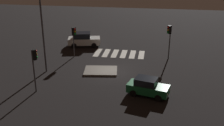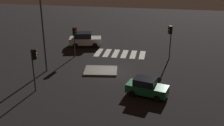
# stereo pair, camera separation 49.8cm
# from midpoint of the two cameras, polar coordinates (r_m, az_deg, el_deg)

# --- Properties ---
(ground_plane) EXTENTS (80.00, 80.00, 0.00)m
(ground_plane) POSITION_cam_midpoint_polar(r_m,az_deg,el_deg) (30.25, -0.47, -1.77)
(ground_plane) COLOR black
(traffic_island) EXTENTS (3.87, 3.10, 0.18)m
(traffic_island) POSITION_cam_midpoint_polar(r_m,az_deg,el_deg) (30.23, -2.82, -1.62)
(traffic_island) COLOR gray
(traffic_island) RESTS_ON ground
(car_white) EXTENTS (4.70, 2.79, 1.94)m
(car_white) POSITION_cam_midpoint_polar(r_m,az_deg,el_deg) (38.82, -6.27, 4.86)
(car_white) COLOR silver
(car_white) RESTS_ON ground
(car_green) EXTENTS (3.99, 2.45, 1.64)m
(car_green) POSITION_cam_midpoint_polar(r_m,az_deg,el_deg) (25.13, 6.84, -4.94)
(car_green) COLOR #196B38
(car_green) RESTS_ON ground
(traffic_light_south) EXTENTS (0.53, 0.54, 4.17)m
(traffic_light_south) POSITION_cam_midpoint_polar(r_m,az_deg,el_deg) (33.69, 11.38, 5.93)
(traffic_light_south) COLOR #47474C
(traffic_light_south) RESTS_ON ground
(traffic_light_east) EXTENTS (0.53, 0.54, 3.79)m
(traffic_light_east) POSITION_cam_midpoint_polar(r_m,az_deg,el_deg) (34.12, -8.32, 5.82)
(traffic_light_east) COLOR #47474C
(traffic_light_east) RESTS_ON ground
(traffic_light_north) EXTENTS (0.53, 0.54, 4.11)m
(traffic_light_north) POSITION_cam_midpoint_polar(r_m,az_deg,el_deg) (25.77, -16.34, 0.60)
(traffic_light_north) COLOR #47474C
(traffic_light_north) RESTS_ON ground
(street_lamp) EXTENTS (0.56, 0.56, 8.44)m
(street_lamp) POSITION_cam_midpoint_polar(r_m,az_deg,el_deg) (29.53, -14.85, 8.52)
(street_lamp) COLOR #47474C
(street_lamp) RESTS_ON ground
(crosswalk_near) EXTENTS (6.45, 3.20, 0.02)m
(crosswalk_near) POSITION_cam_midpoint_polar(r_m,az_deg,el_deg) (35.73, 1.12, 1.94)
(crosswalk_near) COLOR silver
(crosswalk_near) RESTS_ON ground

